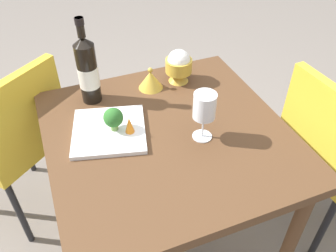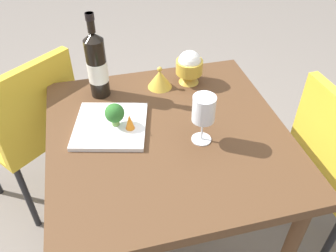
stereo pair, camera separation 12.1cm
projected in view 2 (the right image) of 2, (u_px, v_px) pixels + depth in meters
ground_plane at (168, 245)px, 1.71m from camera, size 8.00×8.00×0.00m
dining_table at (168, 151)px, 1.30m from camera, size 0.83×0.83×0.73m
chair_by_wall at (33, 123)px, 1.59m from camera, size 0.56×0.56×0.85m
wine_bottle at (97, 65)px, 1.33m from camera, size 0.08×0.08×0.34m
wine_glass at (204, 110)px, 1.12m from camera, size 0.08×0.08×0.18m
rice_bowl at (189, 66)px, 1.43m from camera, size 0.11×0.11×0.14m
rice_bowl_lid at (160, 79)px, 1.43m from camera, size 0.10×0.10×0.09m
serving_plate at (111, 126)px, 1.25m from camera, size 0.30×0.30×0.02m
broccoli_floret at (115, 114)px, 1.21m from camera, size 0.07×0.07×0.09m
carrot_garnish_left at (130, 122)px, 1.21m from camera, size 0.03×0.03×0.06m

